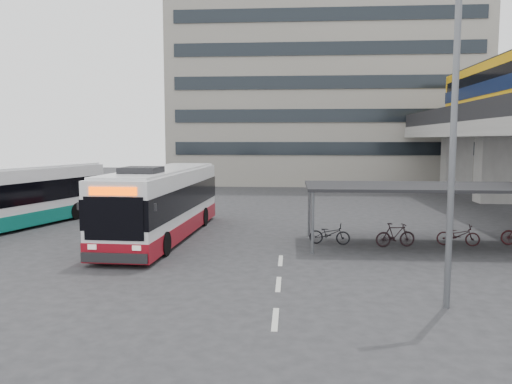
# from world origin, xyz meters

# --- Properties ---
(ground) EXTENTS (120.00, 120.00, 0.00)m
(ground) POSITION_xyz_m (0.00, 0.00, 0.00)
(ground) COLOR #28282B
(ground) RESTS_ON ground
(bike_shelter) EXTENTS (10.00, 4.00, 2.54)m
(bike_shelter) POSITION_xyz_m (8.45, 3.00, 1.64)
(bike_shelter) COLOR #595B60
(bike_shelter) RESTS_ON ground
(office_block) EXTENTS (30.00, 15.00, 25.00)m
(office_block) POSITION_xyz_m (6.00, 36.00, 12.50)
(office_block) COLOR gray
(office_block) RESTS_ON ground
(road_markings) EXTENTS (0.15, 7.60, 0.01)m
(road_markings) POSITION_xyz_m (2.50, -3.00, 0.01)
(road_markings) COLOR beige
(road_markings) RESTS_ON ground
(bus_main) EXTENTS (2.98, 11.42, 3.35)m
(bus_main) POSITION_xyz_m (-2.88, 4.07, 1.55)
(bus_main) COLOR white
(bus_main) RESTS_ON ground
(bus_teal) EXTENTS (5.31, 11.39, 3.30)m
(bus_teal) POSITION_xyz_m (-10.95, 5.97, 1.53)
(bus_teal) COLOR white
(bus_teal) RESTS_ON ground
(pedestrian) EXTENTS (0.45, 0.65, 1.71)m
(pedestrian) POSITION_xyz_m (-4.45, 0.37, 0.86)
(pedestrian) COLOR black
(pedestrian) RESTS_ON ground
(lamp_post) EXTENTS (1.40, 0.66, 8.32)m
(lamp_post) POSITION_xyz_m (6.88, -4.85, 4.74)
(lamp_post) COLOR #595B60
(lamp_post) RESTS_ON ground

